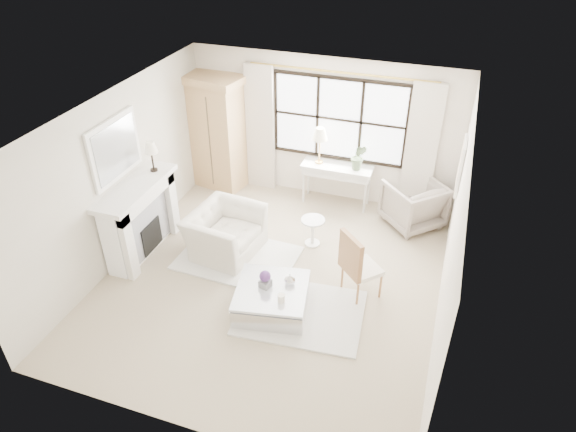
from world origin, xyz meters
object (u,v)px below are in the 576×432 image
console_table (336,185)px  club_armchair (225,232)px  armoire (216,132)px  coffee_table (272,299)px

console_table → club_armchair: size_ratio=1.12×
console_table → armoire: bearing=-179.2°
armoire → club_armchair: size_ratio=1.93×
club_armchair → console_table: bearing=-25.9°
club_armchair → coffee_table: size_ratio=0.99×
armoire → console_table: 2.51m
armoire → coffee_table: size_ratio=1.92×
armoire → console_table: armoire is taller
console_table → coffee_table: 3.11m
armoire → coffee_table: 3.93m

